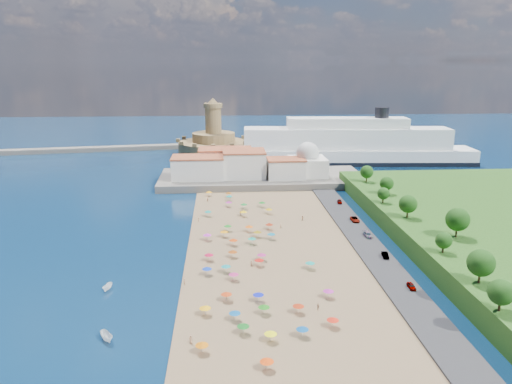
{
  "coord_description": "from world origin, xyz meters",
  "views": [
    {
      "loc": [
        -7.87,
        -142.59,
        52.38
      ],
      "look_at": [
        4.0,
        25.0,
        8.0
      ],
      "focal_mm": 35.0,
      "sensor_mm": 36.0,
      "label": 1
    }
  ],
  "objects": [
    {
      "name": "terrace",
      "position": [
        10.0,
        73.0,
        1.5
      ],
      "size": [
        90.0,
        36.0,
        3.0
      ],
      "primitive_type": "cube",
      "color": "#59544C",
      "rests_on": "ground"
    },
    {
      "name": "hillside_trees",
      "position": [
        49.46,
        -12.21,
        10.23
      ],
      "size": [
        16.46,
        110.2,
        8.17
      ],
      "color": "#382314",
      "rests_on": "hillside"
    },
    {
      "name": "moored_boats",
      "position": [
        -32.32,
        -46.41,
        0.82
      ],
      "size": [
        7.7,
        26.7,
        1.72
      ],
      "color": "white",
      "rests_on": "ground"
    },
    {
      "name": "jetty",
      "position": [
        -12.0,
        108.0,
        1.2
      ],
      "size": [
        18.0,
        70.0,
        2.4
      ],
      "primitive_type": "cube",
      "color": "#59544C",
      "rests_on": "ground"
    },
    {
      "name": "parked_cars",
      "position": [
        36.0,
        1.19,
        1.38
      ],
      "size": [
        2.39,
        76.09,
        1.42
      ],
      "color": "gray",
      "rests_on": "promenade"
    },
    {
      "name": "domed_building",
      "position": [
        30.0,
        71.0,
        8.97
      ],
      "size": [
        16.0,
        16.0,
        15.0
      ],
      "color": "silver",
      "rests_on": "terrace"
    },
    {
      "name": "cruise_ship",
      "position": [
        57.35,
        111.07,
        8.64
      ],
      "size": [
        134.72,
        28.61,
        29.2
      ],
      "color": "black",
      "rests_on": "ground"
    },
    {
      "name": "beachgoers",
      "position": [
        -2.48,
        -4.4,
        1.11
      ],
      "size": [
        37.16,
        98.96,
        1.8
      ],
      "color": "tan",
      "rests_on": "beach"
    },
    {
      "name": "beach_parasols",
      "position": [
        -1.51,
        -13.7,
        2.15
      ],
      "size": [
        31.26,
        118.32,
        2.2
      ],
      "color": "gray",
      "rests_on": "beach"
    },
    {
      "name": "breakwater",
      "position": [
        -110.0,
        153.0,
        1.3
      ],
      "size": [
        199.03,
        34.77,
        2.6
      ],
      "primitive_type": "cube",
      "rotation": [
        0.0,
        0.0,
        0.14
      ],
      "color": "#59544C",
      "rests_on": "ground"
    },
    {
      "name": "fortress",
      "position": [
        -12.0,
        138.0,
        6.68
      ],
      "size": [
        40.0,
        40.0,
        32.4
      ],
      "color": "#9D814E",
      "rests_on": "ground"
    },
    {
      "name": "ground",
      "position": [
        0.0,
        0.0,
        0.0
      ],
      "size": [
        700.0,
        700.0,
        0.0
      ],
      "primitive_type": "plane",
      "color": "#071938",
      "rests_on": "ground"
    },
    {
      "name": "waterfront_buildings",
      "position": [
        -3.05,
        73.64,
        7.88
      ],
      "size": [
        57.0,
        29.0,
        11.0
      ],
      "color": "silver",
      "rests_on": "terrace"
    }
  ]
}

